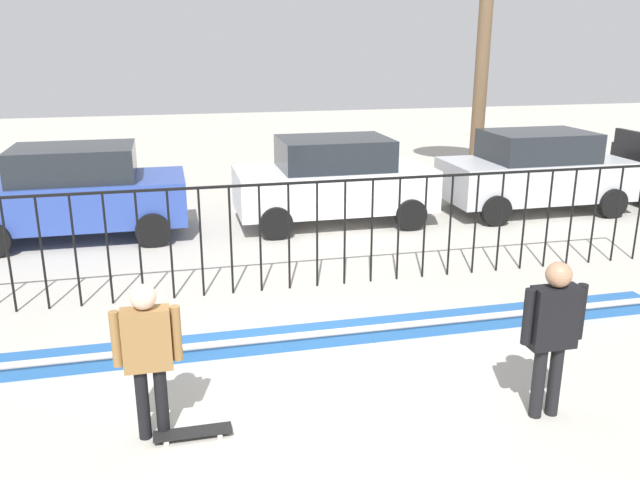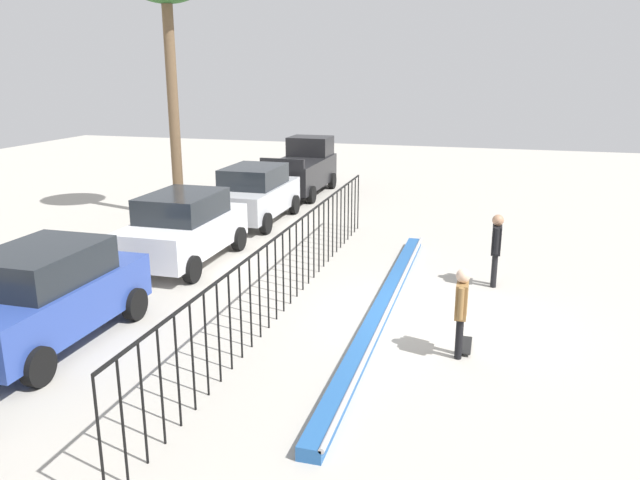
{
  "view_description": "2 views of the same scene",
  "coord_description": "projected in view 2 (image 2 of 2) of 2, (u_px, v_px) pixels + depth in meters",
  "views": [
    {
      "loc": [
        -1.35,
        -6.74,
        3.94
      ],
      "look_at": [
        0.71,
        1.96,
        1.17
      ],
      "focal_mm": 36.45,
      "sensor_mm": 36.0,
      "label": 1
    },
    {
      "loc": [
        -12.4,
        -1.06,
        5.1
      ],
      "look_at": [
        0.74,
        2.64,
        1.32
      ],
      "focal_mm": 34.97,
      "sensor_mm": 36.0,
      "label": 2
    }
  ],
  "objects": [
    {
      "name": "parked_car_white",
      "position": [
        184.0,
        227.0,
        16.68
      ],
      "size": [
        4.3,
        2.12,
        1.9
      ],
      "rotation": [
        0.0,
        0.0,
        0.08
      ],
      "color": "silver",
      "rests_on": "ground"
    },
    {
      "name": "camera_operator",
      "position": [
        496.0,
        244.0,
        14.82
      ],
      "size": [
        0.71,
        0.27,
        1.77
      ],
      "rotation": [
        0.0,
        0.0,
        2.36
      ],
      "color": "black",
      "rests_on": "ground"
    },
    {
      "name": "parked_car_silver",
      "position": [
        254.0,
        194.0,
        21.17
      ],
      "size": [
        4.3,
        2.12,
        1.9
      ],
      "rotation": [
        0.0,
        0.0,
        0.01
      ],
      "color": "#B7BABF",
      "rests_on": "ground"
    },
    {
      "name": "ground_plane",
      "position": [
        431.0,
        318.0,
        13.14
      ],
      "size": [
        60.0,
        60.0,
        0.0
      ],
      "primitive_type": "plane",
      "color": "#ADA89E"
    },
    {
      "name": "skateboard",
      "position": [
        466.0,
        345.0,
        11.72
      ],
      "size": [
        0.8,
        0.2,
        0.07
      ],
      "rotation": [
        0.0,
        0.0,
        -0.22
      ],
      "color": "black",
      "rests_on": "ground"
    },
    {
      "name": "perimeter_fence",
      "position": [
        290.0,
        257.0,
        13.66
      ],
      "size": [
        14.04,
        0.04,
        1.79
      ],
      "color": "black",
      "rests_on": "ground"
    },
    {
      "name": "parked_car_blue",
      "position": [
        45.0,
        295.0,
        11.72
      ],
      "size": [
        4.3,
        2.12,
        1.9
      ],
      "rotation": [
        0.0,
        0.0,
        0.07
      ],
      "color": "#2D479E",
      "rests_on": "ground"
    },
    {
      "name": "pickup_truck",
      "position": [
        302.0,
        169.0,
        25.97
      ],
      "size": [
        4.7,
        2.12,
        2.24
      ],
      "rotation": [
        0.0,
        0.0,
        0.03
      ],
      "color": "black",
      "rests_on": "ground"
    },
    {
      "name": "bowl_coping_ledge",
      "position": [
        383.0,
        308.0,
        13.38
      ],
      "size": [
        11.0,
        0.4,
        0.27
      ],
      "color": "#235699",
      "rests_on": "ground"
    },
    {
      "name": "skateboarder",
      "position": [
        461.0,
        305.0,
        11.14
      ],
      "size": [
        0.68,
        0.25,
        1.68
      ],
      "rotation": [
        0.0,
        0.0,
        0.06
      ],
      "color": "black",
      "rests_on": "ground"
    }
  ]
}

